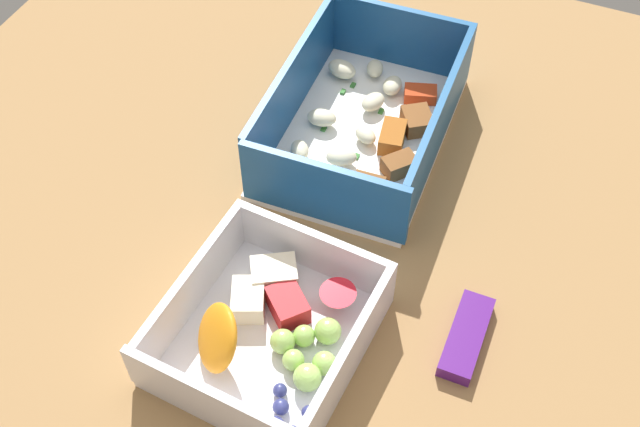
% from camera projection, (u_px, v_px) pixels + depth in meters
% --- Properties ---
extents(table_surface, '(0.80, 0.80, 0.02)m').
position_uv_depth(table_surface, '(312.00, 251.00, 0.63)').
color(table_surface, '#9E7547').
rests_on(table_surface, ground).
extents(pasta_container, '(0.21, 0.15, 0.07)m').
position_uv_depth(pasta_container, '(363.00, 121.00, 0.68)').
color(pasta_container, white).
rests_on(pasta_container, table_surface).
extents(fruit_bowl, '(0.15, 0.14, 0.06)m').
position_uv_depth(fruit_bowl, '(271.00, 328.00, 0.56)').
color(fruit_bowl, white).
rests_on(fruit_bowl, table_surface).
extents(candy_bar, '(0.07, 0.02, 0.01)m').
position_uv_depth(candy_bar, '(466.00, 337.00, 0.57)').
color(candy_bar, '#51197A').
rests_on(candy_bar, table_surface).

